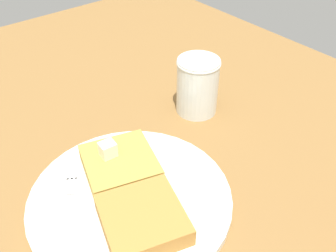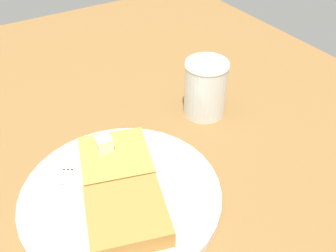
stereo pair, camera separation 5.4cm
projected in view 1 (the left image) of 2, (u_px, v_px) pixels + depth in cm
name	position (u px, v px, depth cm)	size (l,w,h in cm)	color
table_surface	(80.00, 206.00, 49.35)	(121.28, 121.28, 2.08)	olive
plate	(130.00, 198.00, 48.15)	(26.08, 26.08, 1.22)	silver
toast_slice_left	(118.00, 163.00, 50.67)	(9.39, 9.22, 2.53)	gold
toast_slice_middle	(143.00, 219.00, 43.39)	(9.39, 9.22, 2.53)	#B67D38
butter_pat_primary	(108.00, 149.00, 49.41)	(2.06, 1.86, 2.06)	#F7EDCB
fork	(68.00, 202.00, 46.77)	(14.42, 9.53, 0.36)	silver
syrup_jar	(197.00, 88.00, 61.71)	(7.10, 7.10, 9.58)	#5A250E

